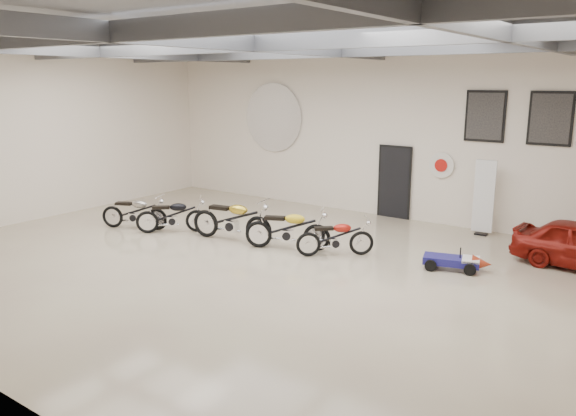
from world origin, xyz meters
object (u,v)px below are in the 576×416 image
Objects in this scene: motorcycle_silver at (134,211)px; motorcycle_gold at (231,219)px; motorcycle_black at (172,215)px; motorcycle_red at (335,237)px; go_kart at (457,258)px; motorcycle_yellow at (287,228)px; banner_stand at (484,199)px.

motorcycle_silver is 3.04m from motorcycle_gold.
motorcycle_red is at bearing -32.52° from motorcycle_black.
motorcycle_red is at bearing -1.26° from motorcycle_gold.
go_kart is (5.50, 1.10, -0.32)m from motorcycle_gold.
motorcycle_yellow is 1.15× the size of motorcycle_red.
motorcycle_black is (1.14, 0.34, -0.00)m from motorcycle_silver.
banner_stand is 0.95× the size of motorcycle_yellow.
go_kart is at bearing -84.11° from banner_stand.
banner_stand reaches higher than motorcycle_yellow.
motorcycle_red is (5.78, 1.12, -0.03)m from motorcycle_silver.
motorcycle_gold is at bearing 175.73° from go_kart.
motorcycle_gold is 1.62m from motorcycle_yellow.
motorcycle_silver is 1.31× the size of go_kart.
motorcycle_yellow is (4.57, 0.89, 0.04)m from motorcycle_silver.
motorcycle_gold is (1.82, 0.34, 0.09)m from motorcycle_black.
motorcycle_silver is 1.00× the size of motorcycle_black.
motorcycle_yellow reaches higher than motorcycle_black.
motorcycle_black is 3.47m from motorcycle_yellow.
motorcycle_gold is 1.55× the size of go_kart.
motorcycle_yellow is (1.60, 0.21, -0.05)m from motorcycle_gold.
motorcycle_gold is at bearing -141.80° from banner_stand.
banner_stand is 3.28m from go_kart.
banner_stand is at bearing 25.90° from motorcycle_yellow.
motorcycle_black is 7.46m from go_kart.
motorcycle_black is 1.86m from motorcycle_gold.
motorcycle_black reaches higher than motorcycle_red.
motorcycle_gold is 5.61m from go_kart.
motorcycle_red is (1.21, 0.23, -0.07)m from motorcycle_yellow.
banner_stand reaches higher than motorcycle_gold.
banner_stand is at bearing 19.22° from motorcycle_red.
banner_stand is at bearing 30.13° from motorcycle_gold.
go_kart is at bearing 1.23° from motorcycle_gold.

